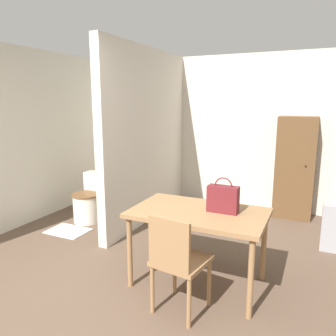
{
  "coord_description": "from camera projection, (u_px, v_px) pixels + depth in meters",
  "views": [
    {
      "loc": [
        1.64,
        -1.71,
        1.75
      ],
      "look_at": [
        0.09,
        1.62,
        1.01
      ],
      "focal_mm": 35.0,
      "sensor_mm": 36.0,
      "label": 1
    }
  ],
  "objects": [
    {
      "name": "wooden_cabinet",
      "position": [
        295.0,
        168.0,
        4.94
      ],
      "size": [
        0.56,
        0.4,
        1.54
      ],
      "color": "brown",
      "rests_on": "ground_plane"
    },
    {
      "name": "wall_left",
      "position": [
        34.0,
        136.0,
        4.85
      ],
      "size": [
        0.12,
        4.7,
        2.5
      ],
      "color": "beige",
      "rests_on": "ground_plane"
    },
    {
      "name": "partition_wall",
      "position": [
        148.0,
        136.0,
        4.8
      ],
      "size": [
        0.12,
        2.37,
        2.5
      ],
      "color": "beige",
      "rests_on": "ground_plane"
    },
    {
      "name": "toilet",
      "position": [
        89.0,
        201.0,
        4.88
      ],
      "size": [
        0.42,
        0.57,
        0.7
      ],
      "color": "silver",
      "rests_on": "ground_plane"
    },
    {
      "name": "dining_table",
      "position": [
        199.0,
        219.0,
        3.1
      ],
      "size": [
        1.26,
        0.78,
        0.74
      ],
      "color": "#997047",
      "rests_on": "ground_plane"
    },
    {
      "name": "bath_mat",
      "position": [
        68.0,
        231.0,
        4.5
      ],
      "size": [
        0.55,
        0.39,
        0.01
      ],
      "color": "silver",
      "rests_on": "ground_plane"
    },
    {
      "name": "space_heater",
      "position": [
        335.0,
        228.0,
        3.87
      ],
      "size": [
        0.3,
        0.18,
        0.56
      ],
      "color": "#9E9EA3",
      "rests_on": "ground_plane"
    },
    {
      "name": "ground_plane",
      "position": [
        69.0,
        331.0,
        2.54
      ],
      "size": [
        16.0,
        16.0,
        0.0
      ],
      "primitive_type": "plane",
      "color": "brown"
    },
    {
      "name": "wall_back",
      "position": [
        215.0,
        131.0,
        5.64
      ],
      "size": [
        5.28,
        0.12,
        2.5
      ],
      "color": "beige",
      "rests_on": "ground_plane"
    },
    {
      "name": "wooden_chair",
      "position": [
        177.0,
        260.0,
        2.67
      ],
      "size": [
        0.47,
        0.47,
        0.87
      ],
      "rotation": [
        0.0,
        0.0,
        -0.15
      ],
      "color": "#997047",
      "rests_on": "ground_plane"
    },
    {
      "name": "handbag",
      "position": [
        223.0,
        199.0,
        3.03
      ],
      "size": [
        0.28,
        0.12,
        0.33
      ],
      "color": "maroon",
      "rests_on": "dining_table"
    }
  ]
}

